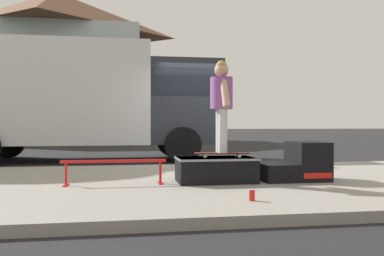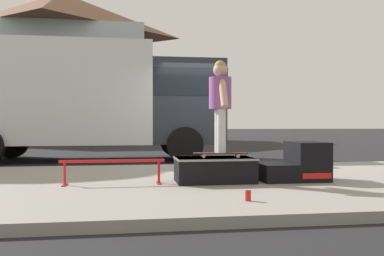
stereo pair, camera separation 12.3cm
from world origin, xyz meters
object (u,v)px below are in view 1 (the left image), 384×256
skateboard (221,154)px  soda_can (252,195)px  skate_box (216,169)px  kicker_ramp (298,164)px  grind_rail (114,166)px  skater_kid (221,99)px  box_truck (90,97)px

skateboard → soda_can: size_ratio=6.32×
skate_box → kicker_ramp: bearing=-0.0°
grind_rail → soda_can: bearing=-44.7°
skater_kid → soda_can: bearing=-90.7°
grind_rail → kicker_ramp: bearing=0.3°
skateboard → skater_kid: bearing=116.6°
skateboard → box_truck: 6.03m
grind_rail → skateboard: skateboard is taller
skate_box → skateboard: 0.24m
kicker_ramp → soda_can: bearing=-128.5°
skateboard → skate_box: bearing=167.0°
skate_box → skateboard: (0.08, -0.02, 0.22)m
grind_rail → skater_kid: skater_kid is taller
kicker_ramp → soda_can: kicker_ramp is taller
soda_can → box_truck: (-2.25, 6.98, 1.52)m
skate_box → skater_kid: size_ratio=0.85×
skater_kid → box_truck: bearing=112.6°
grind_rail → skater_kid: (1.55, -0.00, 0.96)m
skateboard → soda_can: bearing=-90.7°
soda_can → box_truck: box_truck is taller
skate_box → skater_kid: skater_kid is taller
grind_rail → skateboard: size_ratio=1.84×
skateboard → skater_kid: skater_kid is taller
grind_rail → box_truck: box_truck is taller
kicker_ramp → skateboard: 1.21m
soda_can → skateboard: bearing=89.3°
skater_kid → grind_rail: bearing=179.9°
skateboard → soda_can: 1.55m
kicker_ramp → grind_rail: kicker_ramp is taller
skateboard → soda_can: (-0.02, -1.51, -0.35)m
skate_box → grind_rail: (-1.47, -0.02, 0.07)m
skate_box → skater_kid: 1.03m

